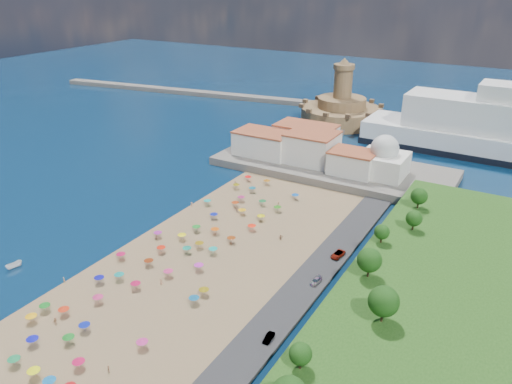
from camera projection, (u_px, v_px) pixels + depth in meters
The scene contains 11 objects.
ground at pixel (199, 246), 139.15m from camera, with size 700.00×700.00×0.00m, color #071938.
terrace at pixel (332, 167), 191.71m from camera, with size 90.00×36.00×3.00m, color #59544C.
jetty at pixel (316, 136), 229.65m from camera, with size 18.00×70.00×2.40m, color #59544C.
breakwater at pixel (201, 93), 310.30m from camera, with size 200.00×7.00×2.60m, color #59544C.
waterfront_buildings at pixel (303, 146), 195.65m from camera, with size 57.00×29.00×11.00m.
domed_building at pixel (384, 159), 177.92m from camera, with size 16.00×16.00×15.00m.
fortress at pixel (341, 110), 251.18m from camera, with size 40.00×40.00×32.40m.
beach_parasols at pixel (169, 257), 130.05m from camera, with size 31.95×117.41×2.20m.
beachgoers at pixel (188, 244), 138.42m from camera, with size 36.95×94.53×1.86m.
parked_cars at pixel (305, 294), 116.32m from camera, with size 2.95×62.14×1.40m.
hillside_trees at pixel (360, 292), 101.99m from camera, with size 14.93×105.30×7.99m.
Camera 1 is at (74.78, -96.75, 69.99)m, focal length 35.00 mm.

